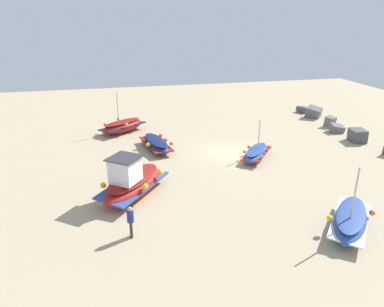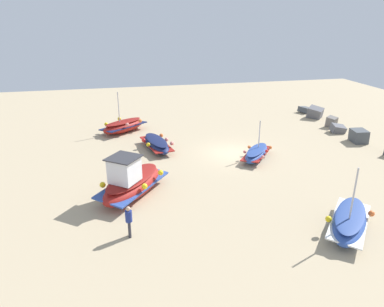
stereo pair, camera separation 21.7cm
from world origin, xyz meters
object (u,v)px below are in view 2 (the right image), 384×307
Objects in this scene: fishing_boat_2 at (132,182)px; person_walking at (129,220)px; fishing_boat_1 at (123,126)px; fishing_boat_4 at (156,144)px; fishing_boat_0 at (349,221)px; fishing_boat_3 at (257,153)px.

fishing_boat_2 is 3.29× the size of person_walking.
fishing_boat_1 is 0.99× the size of fishing_boat_4.
fishing_boat_0 reaches higher than fishing_boat_2.
fishing_boat_1 is 12.37m from fishing_boat_2.
fishing_boat_2 is at bearing -29.21° from fishing_boat_3.
fishing_boat_4 is (-7.32, 2.35, -0.40)m from fishing_boat_2.
fishing_boat_2 is 4.20m from person_walking.
fishing_boat_0 is at bearing -99.04° from fishing_boat_1.
fishing_boat_4 is (-3.57, -6.82, 0.03)m from fishing_boat_3.
fishing_boat_3 is 2.33× the size of person_walking.
fishing_boat_0 is 0.97× the size of fishing_boat_4.
fishing_boat_0 is 20.81m from fishing_boat_1.
fishing_boat_2 is at bearing -93.65° from person_walking.
fishing_boat_0 is at bearing 18.83° from fishing_boat_4.
fishing_boat_2 is at bearing 100.98° from fishing_boat_0.
fishing_boat_4 is (5.05, 2.29, -0.11)m from fishing_boat_1.
person_walking is (7.94, -9.55, 0.50)m from fishing_boat_3.
fishing_boat_1 is 0.85× the size of fishing_boat_2.
person_walking is at bearing -24.58° from fishing_boat_4.
fishing_boat_1 reaches higher than person_walking.
fishing_boat_1 is 16.56m from person_walking.
fishing_boat_2 reaches higher than person_walking.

